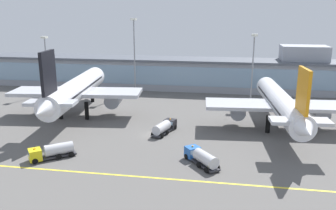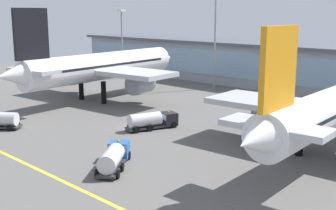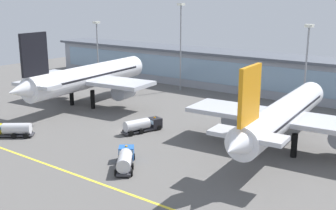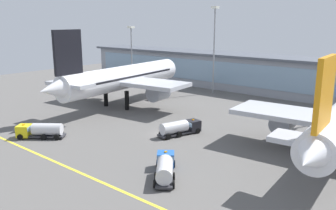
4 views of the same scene
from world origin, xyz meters
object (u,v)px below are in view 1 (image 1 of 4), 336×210
(apron_light_mast_far_east, at_px, (134,46))
(fuel_tanker_truck, at_px, (201,157))
(service_truck_far, at_px, (51,151))
(airliner_near_right, at_px, (281,104))
(apron_light_mast_west, at_px, (253,58))
(baggage_tug_near, at_px, (165,127))
(airliner_near_left, at_px, (76,90))
(apron_light_mast_east, at_px, (46,56))

(apron_light_mast_far_east, bearing_deg, fuel_tanker_truck, -63.61)
(service_truck_far, bearing_deg, airliner_near_right, 171.26)
(apron_light_mast_west, distance_m, apron_light_mast_far_east, 40.26)
(baggage_tug_near, xyz_separation_m, apron_light_mast_west, (22.34, 34.13, 12.89))
(airliner_near_right, bearing_deg, airliner_near_left, 83.03)
(baggage_tug_near, bearing_deg, apron_light_mast_east, 72.26)
(baggage_tug_near, distance_m, apron_light_mast_west, 42.78)
(airliner_near_right, bearing_deg, apron_light_mast_far_east, 50.69)
(airliner_near_left, height_order, apron_light_mast_west, apron_light_mast_west)
(airliner_near_left, height_order, service_truck_far, airliner_near_left)
(airliner_near_right, distance_m, fuel_tanker_truck, 30.20)
(airliner_near_left, height_order, fuel_tanker_truck, airliner_near_left)
(fuel_tanker_truck, bearing_deg, airliner_near_right, -74.63)
(baggage_tug_near, relative_size, apron_light_mast_far_east, 0.36)
(baggage_tug_near, bearing_deg, airliner_near_left, 87.30)
(airliner_near_left, distance_m, fuel_tanker_truck, 45.64)
(fuel_tanker_truck, bearing_deg, airliner_near_left, 16.05)
(service_truck_far, height_order, apron_light_mast_west, apron_light_mast_west)
(fuel_tanker_truck, distance_m, apron_light_mast_east, 77.45)
(apron_light_mast_west, bearing_deg, service_truck_far, -128.38)
(airliner_near_left, bearing_deg, apron_light_mast_far_east, -23.52)
(apron_light_mast_east, bearing_deg, airliner_near_right, -19.17)
(service_truck_far, bearing_deg, apron_light_mast_far_east, -130.00)
(airliner_near_right, distance_m, service_truck_far, 54.54)
(apron_light_mast_east, bearing_deg, airliner_near_left, -48.49)
(apron_light_mast_east, xyz_separation_m, apron_light_mast_far_east, (30.20, 5.38, 3.33))
(fuel_tanker_truck, relative_size, apron_light_mast_west, 0.40)
(airliner_near_left, height_order, baggage_tug_near, airliner_near_left)
(service_truck_far, height_order, apron_light_mast_far_east, apron_light_mast_far_east)
(airliner_near_left, bearing_deg, apron_light_mast_west, -69.60)
(airliner_near_left, distance_m, apron_light_mast_west, 55.26)
(airliner_near_right, relative_size, apron_light_mast_east, 2.43)
(fuel_tanker_truck, bearing_deg, apron_light_mast_far_east, -11.84)
(airliner_near_left, xyz_separation_m, service_truck_far, (6.93, -28.82, -5.91))
(apron_light_mast_far_east, bearing_deg, airliner_near_left, -107.49)
(baggage_tug_near, distance_m, service_truck_far, 27.52)
(airliner_near_right, xyz_separation_m, apron_light_mast_east, (-75.43, 26.22, 6.93))
(fuel_tanker_truck, height_order, apron_light_mast_east, apron_light_mast_east)
(service_truck_far, bearing_deg, baggage_tug_near, -173.84)
(airliner_near_left, bearing_deg, service_truck_far, -172.51)
(airliner_near_right, height_order, apron_light_mast_far_east, apron_light_mast_far_east)
(airliner_near_left, relative_size, service_truck_far, 5.94)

